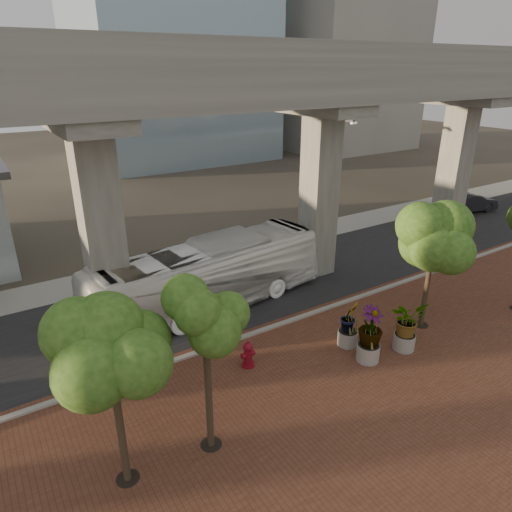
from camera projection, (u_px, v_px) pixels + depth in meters
ground at (247, 312)px, 22.77m from camera, size 160.00×160.00×0.00m
brick_plaza at (361, 404)px, 16.53m from camera, size 70.00×13.00×0.06m
asphalt_road at (227, 296)px, 24.32m from camera, size 90.00×8.00×0.04m
curb_strip at (269, 328)px, 21.18m from camera, size 70.00×0.25×0.16m
far_sidewalk at (185, 261)px, 28.60m from camera, size 90.00×3.00×0.06m
transit_viaduct at (224, 159)px, 21.52m from camera, size 72.00×5.60×12.40m
midrise_block at (342, 61)px, 64.98m from camera, size 18.00×16.00×24.00m
transit_bus at (209, 277)px, 22.51m from camera, size 12.70×4.21×3.47m
parked_car at (469, 203)px, 38.02m from camera, size 5.07×2.60×1.59m
fire_hydrant at (248, 354)px, 18.37m from camera, size 0.58×0.52×1.15m
planter_front at (407, 321)px, 19.19m from camera, size 2.04×2.04×2.24m
planter_right at (371, 329)px, 18.38m from camera, size 2.30×2.30×2.45m
planter_left at (349, 319)px, 19.51m from camera, size 1.92×1.92×2.11m
street_tree_far_west at (110, 359)px, 11.86m from camera, size 3.35×3.35×5.79m
street_tree_near_west at (205, 317)px, 12.89m from camera, size 3.16×3.16×6.20m
street_tree_near_east at (435, 236)px, 19.79m from camera, size 3.60×3.60×6.11m
streetlamp_east at (340, 172)px, 30.71m from camera, size 0.40×1.18×8.16m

